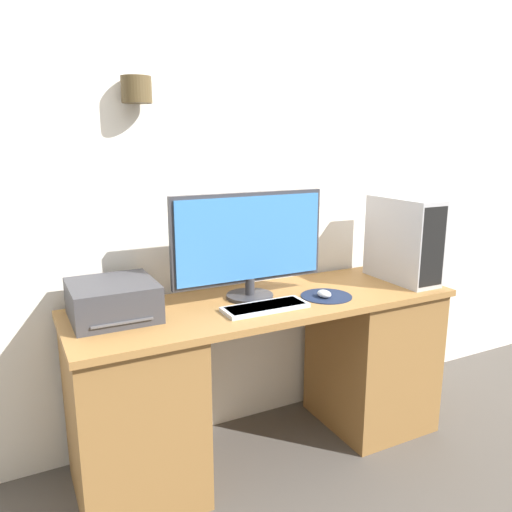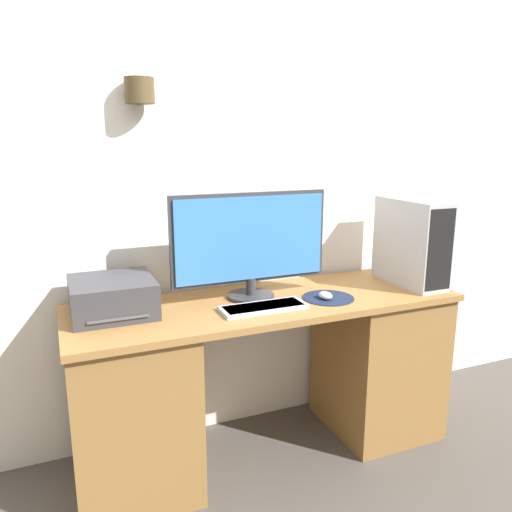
{
  "view_description": "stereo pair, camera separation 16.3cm",
  "coord_description": "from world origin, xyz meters",
  "px_view_note": "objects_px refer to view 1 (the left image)",
  "views": [
    {
      "loc": [
        -1.02,
        -1.61,
        1.48
      ],
      "look_at": [
        -0.06,
        0.28,
        0.98
      ],
      "focal_mm": 35.0,
      "sensor_mm": 36.0,
      "label": 1
    },
    {
      "loc": [
        -0.87,
        -1.68,
        1.48
      ],
      "look_at": [
        -0.06,
        0.28,
        0.98
      ],
      "focal_mm": 35.0,
      "sensor_mm": 36.0,
      "label": 2
    }
  ],
  "objects_px": {
    "monitor": "(249,242)",
    "mouse": "(324,294)",
    "printer": "(113,300)",
    "keyboard": "(265,307)",
    "computer_tower": "(403,240)"
  },
  "relations": [
    {
      "from": "monitor",
      "to": "computer_tower",
      "type": "height_order",
      "value": "monitor"
    },
    {
      "from": "mouse",
      "to": "computer_tower",
      "type": "bearing_deg",
      "value": 7.32
    },
    {
      "from": "printer",
      "to": "monitor",
      "type": "bearing_deg",
      "value": -1.44
    },
    {
      "from": "monitor",
      "to": "mouse",
      "type": "relative_size",
      "value": 9.3
    },
    {
      "from": "mouse",
      "to": "printer",
      "type": "relative_size",
      "value": 0.23
    },
    {
      "from": "monitor",
      "to": "keyboard",
      "type": "xyz_separation_m",
      "value": [
        -0.01,
        -0.18,
        -0.25
      ]
    },
    {
      "from": "keyboard",
      "to": "computer_tower",
      "type": "bearing_deg",
      "value": 5.62
    },
    {
      "from": "keyboard",
      "to": "computer_tower",
      "type": "distance_m",
      "value": 0.86
    },
    {
      "from": "monitor",
      "to": "computer_tower",
      "type": "bearing_deg",
      "value": -6.61
    },
    {
      "from": "monitor",
      "to": "printer",
      "type": "relative_size",
      "value": 2.14
    },
    {
      "from": "monitor",
      "to": "keyboard",
      "type": "relative_size",
      "value": 1.97
    },
    {
      "from": "keyboard",
      "to": "printer",
      "type": "xyz_separation_m",
      "value": [
        -0.6,
        0.19,
        0.06
      ]
    },
    {
      "from": "keyboard",
      "to": "mouse",
      "type": "distance_m",
      "value": 0.31
    },
    {
      "from": "monitor",
      "to": "mouse",
      "type": "bearing_deg",
      "value": -28.35
    },
    {
      "from": "mouse",
      "to": "keyboard",
      "type": "bearing_deg",
      "value": -177.23
    }
  ]
}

